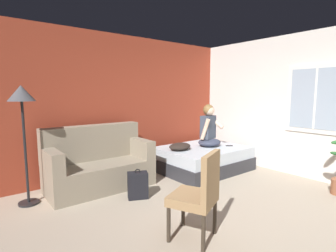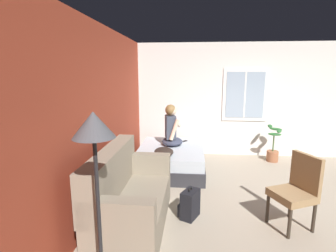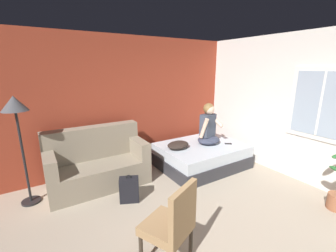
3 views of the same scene
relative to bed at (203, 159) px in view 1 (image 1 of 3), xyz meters
name	(u,v)px [view 1 (image 1 of 3)]	position (x,y,z in m)	size (l,w,h in m)	color
ground_plane	(247,233)	(-1.40, -2.06, -0.24)	(40.00, 40.00, 0.00)	tan
wall_back_accent	(118,105)	(-1.40, 0.98, 1.11)	(10.12, 0.16, 2.70)	#993823
bed	(203,159)	(0.00, 0.00, 0.00)	(1.77, 1.37, 0.48)	#2D2D33
couch	(98,164)	(-2.10, 0.39, 0.16)	(1.71, 0.83, 1.04)	gray
side_chair	(199,193)	(-1.91, -1.79, 0.30)	(0.61, 0.61, 0.98)	#382D23
person_seated	(209,129)	(0.19, 0.01, 0.60)	(0.60, 0.54, 0.88)	#383D51
backpack	(138,186)	(-1.83, -0.41, -0.04)	(0.35, 0.32, 0.46)	black
throw_pillow	(180,146)	(-0.54, 0.09, 0.31)	(0.48, 0.36, 0.14)	#2D231E
cell_phone	(229,146)	(0.53, -0.26, 0.25)	(0.07, 0.14, 0.01)	black
floor_lamp	(22,105)	(-3.18, 0.38, 1.19)	(0.36, 0.36, 1.70)	black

